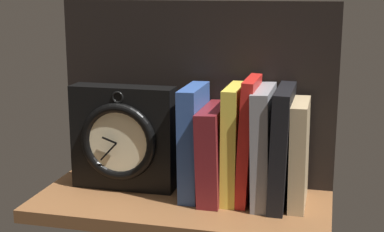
{
  "coord_description": "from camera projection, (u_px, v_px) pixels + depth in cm",
  "views": [
    {
      "loc": [
        27.3,
        -99.81,
        40.33
      ],
      "look_at": [
        1.36,
        3.45,
        15.83
      ],
      "focal_mm": 53.33,
      "sensor_mm": 36.0,
      "label": 1
    }
  ],
  "objects": [
    {
      "name": "ground_plane",
      "position": [
        181.0,
        205.0,
        1.1
      ],
      "size": [
        56.85,
        25.66,
        2.5
      ],
      "primitive_type": "cube",
      "color": "brown"
    },
    {
      "name": "back_panel",
      "position": [
        196.0,
        93.0,
        1.17
      ],
      "size": [
        56.85,
        1.2,
        37.38
      ],
      "primitive_type": "cube",
      "color": "black",
      "rests_on": "ground_plane"
    },
    {
      "name": "book_blue_modern",
      "position": [
        194.0,
        141.0,
        1.1
      ],
      "size": [
        3.7,
        13.18,
        21.61
      ],
      "primitive_type": "cube",
      "rotation": [
        0.0,
        -0.01,
        0.0
      ],
      "color": "#2D4C8E",
      "rests_on": "ground_plane"
    },
    {
      "name": "book_maroon_dawkins",
      "position": [
        214.0,
        152.0,
        1.1
      ],
      "size": [
        4.69,
        15.65,
        17.88
      ],
      "primitive_type": "cube",
      "rotation": [
        0.0,
        -0.04,
        0.0
      ],
      "color": "maroon",
      "rests_on": "ground_plane"
    },
    {
      "name": "book_yellow_seinlanguage",
      "position": [
        234.0,
        143.0,
        1.08
      ],
      "size": [
        2.91,
        12.74,
        21.99
      ],
      "primitive_type": "cube",
      "rotation": [
        0.0,
        0.0,
        0.0
      ],
      "color": "gold",
      "rests_on": "ground_plane"
    },
    {
      "name": "book_red_requiem",
      "position": [
        248.0,
        140.0,
        1.08
      ],
      "size": [
        3.13,
        12.57,
        23.68
      ],
      "primitive_type": "cube",
      "rotation": [
        0.0,
        0.04,
        0.0
      ],
      "color": "red",
      "rests_on": "ground_plane"
    },
    {
      "name": "book_gray_chess",
      "position": [
        264.0,
        145.0,
        1.07
      ],
      "size": [
        3.81,
        15.1,
        21.91
      ],
      "primitive_type": "cube",
      "rotation": [
        0.0,
        -0.03,
        0.0
      ],
      "color": "gray",
      "rests_on": "ground_plane"
    },
    {
      "name": "book_black_skeptic",
      "position": [
        282.0,
        146.0,
        1.06
      ],
      "size": [
        3.49,
        16.36,
        22.09
      ],
      "primitive_type": "cube",
      "rotation": [
        0.0,
        0.02,
        0.0
      ],
      "color": "black",
      "rests_on": "ground_plane"
    },
    {
      "name": "book_tan_shortstories",
      "position": [
        299.0,
        154.0,
        1.06
      ],
      "size": [
        3.13,
        13.02,
        19.67
      ],
      "primitive_type": "cube",
      "rotation": [
        0.0,
        -0.01,
        0.0
      ],
      "color": "tan",
      "rests_on": "ground_plane"
    },
    {
      "name": "framed_clock",
      "position": [
        123.0,
        138.0,
        1.14
      ],
      "size": [
        20.94,
        6.53,
        20.94
      ],
      "color": "black",
      "rests_on": "ground_plane"
    }
  ]
}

